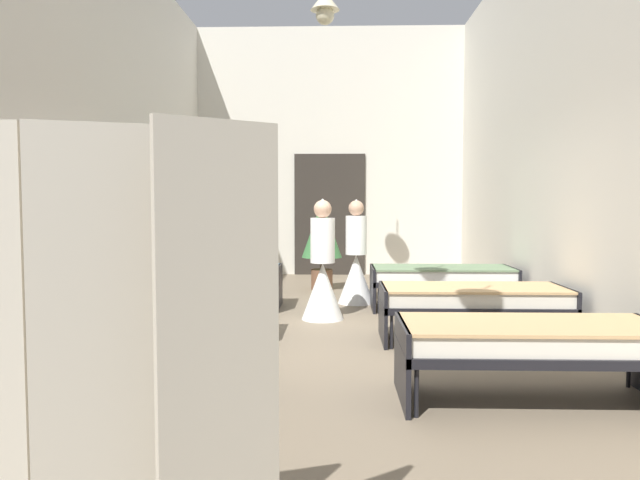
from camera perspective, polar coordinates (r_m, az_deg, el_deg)
ground_plane at (r=6.43m, az=0.14°, el=-9.85°), size 5.84×12.20×0.10m
room_shell at (r=7.50m, az=0.41°, el=11.34°), size 5.64×11.80×4.89m
bed_left_row_0 at (r=4.79m, az=-19.91°, el=-8.72°), size 1.90×0.84×0.57m
bed_right_row_0 at (r=4.68m, az=19.31°, el=-9.01°), size 1.90×0.84×0.57m
bed_left_row_1 at (r=6.57m, az=-13.76°, el=-5.32°), size 1.90×0.84×0.57m
bed_right_row_1 at (r=6.48m, az=14.22°, el=-5.44°), size 1.90×0.84×0.57m
bed_left_row_2 at (r=8.40m, az=-10.29°, el=-3.35°), size 1.90×0.84×0.57m
bed_right_row_2 at (r=8.33m, az=11.40°, el=-3.42°), size 1.90×0.84×0.57m
nurse_near_aisle at (r=8.64m, az=3.42°, el=-2.50°), size 0.52×0.52×1.49m
nurse_mid_aisle at (r=7.45m, az=0.25°, el=-3.47°), size 0.52×0.52×1.49m
potted_plant at (r=9.94m, az=0.18°, el=0.57°), size 0.66×0.66×1.47m
privacy_screen at (r=2.15m, az=-20.61°, el=-12.61°), size 1.23×0.28×1.70m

